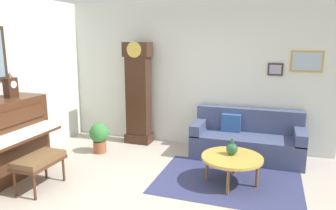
{
  "coord_description": "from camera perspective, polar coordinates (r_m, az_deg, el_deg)",
  "views": [
    {
      "loc": [
        1.53,
        -3.53,
        2.07
      ],
      "look_at": [
        -0.1,
        1.27,
        1.0
      ],
      "focal_mm": 33.42,
      "sensor_mm": 36.0,
      "label": 1
    }
  ],
  "objects": [
    {
      "name": "area_rug",
      "position": [
        4.86,
        10.81,
        -13.5
      ],
      "size": [
        2.1,
        1.5,
        0.01
      ],
      "primitive_type": "cube",
      "color": "navy",
      "rests_on": "ground_plane"
    },
    {
      "name": "piano",
      "position": [
        5.26,
        -28.26,
        -5.71
      ],
      "size": [
        0.87,
        1.44,
        1.2
      ],
      "color": "#4C2B19",
      "rests_on": "ground_plane"
    },
    {
      "name": "grandfather_clock",
      "position": [
        6.27,
        -5.44,
        1.67
      ],
      "size": [
        0.52,
        0.34,
        2.03
      ],
      "color": "#3D2316",
      "rests_on": "ground_plane"
    },
    {
      "name": "green_jug",
      "position": [
        4.69,
        11.59,
        -7.83
      ],
      "size": [
        0.17,
        0.17,
        0.24
      ],
      "color": "#234C33",
      "rests_on": "coffee_table"
    },
    {
      "name": "coffee_table",
      "position": [
        4.66,
        11.6,
        -9.51
      ],
      "size": [
        0.88,
        0.88,
        0.42
      ],
      "color": "gold",
      "rests_on": "ground_plane"
    },
    {
      "name": "couch",
      "position": [
        5.78,
        14.14,
        -6.2
      ],
      "size": [
        1.9,
        0.8,
        0.84
      ],
      "color": "#424C70",
      "rests_on": "ground_plane"
    },
    {
      "name": "ground_plane",
      "position": [
        4.39,
        -4.32,
        -17.04
      ],
      "size": [
        6.4,
        6.0,
        0.1
      ],
      "primitive_type": "cube",
      "color": "#B2A899"
    },
    {
      "name": "piano_bench",
      "position": [
        4.78,
        -22.44,
        -9.44
      ],
      "size": [
        0.42,
        0.7,
        0.48
      ],
      "color": "#4C2B19",
      "rests_on": "ground_plane"
    },
    {
      "name": "wall_back",
      "position": [
        6.15,
        4.37,
        5.6
      ],
      "size": [
        5.3,
        0.13,
        2.8
      ],
      "color": "silver",
      "rests_on": "ground_plane"
    },
    {
      "name": "potted_plant",
      "position": [
        5.95,
        -12.42,
        -5.5
      ],
      "size": [
        0.36,
        0.36,
        0.56
      ],
      "color": "#935138",
      "rests_on": "ground_plane"
    },
    {
      "name": "mantel_clock",
      "position": [
        5.29,
        -26.77,
        3.07
      ],
      "size": [
        0.13,
        0.18,
        0.38
      ],
      "color": "#3D2316",
      "rests_on": "piano"
    }
  ]
}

